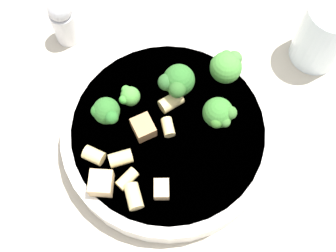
{
  "coord_description": "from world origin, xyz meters",
  "views": [
    {
      "loc": [
        -0.19,
        0.08,
        0.55
      ],
      "look_at": [
        0.0,
        0.0,
        0.05
      ],
      "focal_mm": 50.0,
      "sensor_mm": 36.0,
      "label": 1
    }
  ],
  "objects_px": {
    "broccoli_floret_3": "(129,96)",
    "chicken_chunk_1": "(101,183)",
    "rigatoni_0": "(171,102)",
    "rigatoni_3": "(95,158)",
    "rigatoni_5": "(134,196)",
    "chicken_chunk_2": "(161,189)",
    "pasta_bowl": "(168,134)",
    "broccoli_floret_4": "(177,81)",
    "rigatoni_4": "(121,158)",
    "chicken_chunk_0": "(143,127)",
    "broccoli_floret_1": "(106,112)",
    "drinking_glass": "(323,37)",
    "pepper_shaker": "(63,20)",
    "broccoli_floret_0": "(226,66)",
    "rigatoni_1": "(167,129)",
    "broccoli_floret_2": "(219,114)",
    "rigatoni_2": "(127,179)"
  },
  "relations": [
    {
      "from": "broccoli_floret_4",
      "to": "rigatoni_4",
      "type": "xyz_separation_m",
      "value": [
        -0.06,
        0.1,
        -0.02
      ]
    },
    {
      "from": "broccoli_floret_1",
      "to": "rigatoni_5",
      "type": "relative_size",
      "value": 1.47
    },
    {
      "from": "rigatoni_0",
      "to": "pasta_bowl",
      "type": "bearing_deg",
      "value": 150.76
    },
    {
      "from": "broccoli_floret_3",
      "to": "broccoli_floret_4",
      "type": "relative_size",
      "value": 0.62
    },
    {
      "from": "chicken_chunk_0",
      "to": "broccoli_floret_1",
      "type": "bearing_deg",
      "value": 50.51
    },
    {
      "from": "rigatoni_0",
      "to": "rigatoni_3",
      "type": "height_order",
      "value": "rigatoni_0"
    },
    {
      "from": "rigatoni_5",
      "to": "pepper_shaker",
      "type": "relative_size",
      "value": 0.36
    },
    {
      "from": "rigatoni_3",
      "to": "rigatoni_5",
      "type": "relative_size",
      "value": 0.84
    },
    {
      "from": "broccoli_floret_1",
      "to": "broccoli_floret_3",
      "type": "xyz_separation_m",
      "value": [
        0.01,
        -0.03,
        -0.01
      ]
    },
    {
      "from": "broccoli_floret_3",
      "to": "rigatoni_0",
      "type": "distance_m",
      "value": 0.05
    },
    {
      "from": "pasta_bowl",
      "to": "rigatoni_0",
      "type": "xyz_separation_m",
      "value": [
        0.03,
        -0.02,
        0.02
      ]
    },
    {
      "from": "rigatoni_5",
      "to": "chicken_chunk_1",
      "type": "bearing_deg",
      "value": 45.57
    },
    {
      "from": "broccoli_floret_4",
      "to": "rigatoni_5",
      "type": "distance_m",
      "value": 0.14
    },
    {
      "from": "rigatoni_5",
      "to": "broccoli_floret_3",
      "type": "bearing_deg",
      "value": -19.09
    },
    {
      "from": "broccoli_floret_3",
      "to": "pepper_shaker",
      "type": "distance_m",
      "value": 0.15
    },
    {
      "from": "broccoli_floret_0",
      "to": "rigatoni_3",
      "type": "distance_m",
      "value": 0.19
    },
    {
      "from": "chicken_chunk_2",
      "to": "pasta_bowl",
      "type": "bearing_deg",
      "value": -28.37
    },
    {
      "from": "rigatoni_4",
      "to": "broccoli_floret_3",
      "type": "bearing_deg",
      "value": -29.12
    },
    {
      "from": "chicken_chunk_0",
      "to": "chicken_chunk_1",
      "type": "bearing_deg",
      "value": 123.22
    },
    {
      "from": "broccoli_floret_2",
      "to": "rigatoni_4",
      "type": "distance_m",
      "value": 0.12
    },
    {
      "from": "broccoli_floret_2",
      "to": "rigatoni_5",
      "type": "height_order",
      "value": "broccoli_floret_2"
    },
    {
      "from": "broccoli_floret_0",
      "to": "rigatoni_5",
      "type": "distance_m",
      "value": 0.19
    },
    {
      "from": "broccoli_floret_0",
      "to": "rigatoni_5",
      "type": "xyz_separation_m",
      "value": [
        -0.1,
        0.16,
        -0.02
      ]
    },
    {
      "from": "broccoli_floret_3",
      "to": "rigatoni_2",
      "type": "relative_size",
      "value": 1.1
    },
    {
      "from": "broccoli_floret_3",
      "to": "chicken_chunk_1",
      "type": "height_order",
      "value": "broccoli_floret_3"
    },
    {
      "from": "broccoli_floret_1",
      "to": "drinking_glass",
      "type": "bearing_deg",
      "value": -89.62
    },
    {
      "from": "rigatoni_3",
      "to": "drinking_glass",
      "type": "height_order",
      "value": "drinking_glass"
    },
    {
      "from": "rigatoni_0",
      "to": "rigatoni_5",
      "type": "xyz_separation_m",
      "value": [
        -0.09,
        0.08,
        -0.0
      ]
    },
    {
      "from": "rigatoni_2",
      "to": "chicken_chunk_2",
      "type": "bearing_deg",
      "value": -130.33
    },
    {
      "from": "broccoli_floret_3",
      "to": "rigatoni_1",
      "type": "bearing_deg",
      "value": -152.82
    },
    {
      "from": "rigatoni_1",
      "to": "rigatoni_5",
      "type": "bearing_deg",
      "value": 132.61
    },
    {
      "from": "broccoli_floret_1",
      "to": "broccoli_floret_2",
      "type": "xyz_separation_m",
      "value": [
        -0.05,
        -0.12,
        -0.0
      ]
    },
    {
      "from": "broccoli_floret_2",
      "to": "chicken_chunk_0",
      "type": "xyz_separation_m",
      "value": [
        0.02,
        0.09,
        -0.01
      ]
    },
    {
      "from": "broccoli_floret_3",
      "to": "drinking_glass",
      "type": "height_order",
      "value": "drinking_glass"
    },
    {
      "from": "rigatoni_0",
      "to": "broccoli_floret_2",
      "type": "bearing_deg",
      "value": -133.67
    },
    {
      "from": "chicken_chunk_0",
      "to": "chicken_chunk_2",
      "type": "xyz_separation_m",
      "value": [
        -0.08,
        0.01,
        -0.0
      ]
    },
    {
      "from": "rigatoni_1",
      "to": "rigatoni_5",
      "type": "xyz_separation_m",
      "value": [
        -0.06,
        0.07,
        0.0
      ]
    },
    {
      "from": "broccoli_floret_0",
      "to": "chicken_chunk_2",
      "type": "bearing_deg",
      "value": 129.55
    },
    {
      "from": "broccoli_floret_4",
      "to": "rigatoni_1",
      "type": "bearing_deg",
      "value": 144.63
    },
    {
      "from": "broccoli_floret_0",
      "to": "broccoli_floret_2",
      "type": "relative_size",
      "value": 1.08
    },
    {
      "from": "pasta_bowl",
      "to": "rigatoni_1",
      "type": "distance_m",
      "value": 0.02
    },
    {
      "from": "broccoli_floret_2",
      "to": "rigatoni_1",
      "type": "height_order",
      "value": "broccoli_floret_2"
    },
    {
      "from": "broccoli_floret_0",
      "to": "drinking_glass",
      "type": "bearing_deg",
      "value": -89.96
    },
    {
      "from": "broccoli_floret_0",
      "to": "rigatoni_0",
      "type": "bearing_deg",
      "value": 98.47
    },
    {
      "from": "rigatoni_3",
      "to": "chicken_chunk_2",
      "type": "bearing_deg",
      "value": -138.25
    },
    {
      "from": "pasta_bowl",
      "to": "chicken_chunk_2",
      "type": "relative_size",
      "value": 11.97
    },
    {
      "from": "broccoli_floret_4",
      "to": "drinking_glass",
      "type": "distance_m",
      "value": 0.2
    },
    {
      "from": "drinking_glass",
      "to": "pepper_shaker",
      "type": "bearing_deg",
      "value": 62.63
    },
    {
      "from": "pasta_bowl",
      "to": "broccoli_floret_3",
      "type": "height_order",
      "value": "broccoli_floret_3"
    },
    {
      "from": "chicken_chunk_0",
      "to": "chicken_chunk_2",
      "type": "relative_size",
      "value": 1.24
    }
  ]
}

